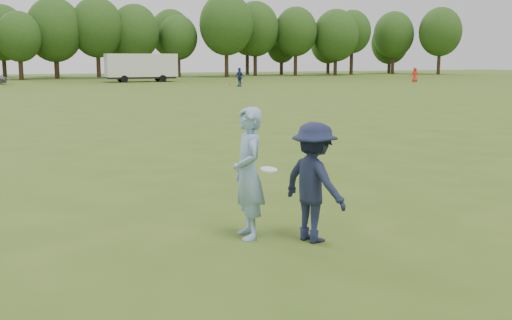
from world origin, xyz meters
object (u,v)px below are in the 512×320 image
object	(u,v)px
thrower	(248,173)
cargo_trailer	(141,66)
player_far_b	(239,77)
field_cone	(229,84)
player_far_c	(415,75)
defender	(314,182)

from	to	relation	value
thrower	cargo_trailer	xyz separation A→B (m)	(11.16, 60.67, 0.74)
thrower	player_far_b	world-z (taller)	thrower
field_cone	player_far_c	bearing A→B (deg)	-1.15
thrower	player_far_b	xyz separation A→B (m)	(17.68, 46.24, -0.13)
thrower	cargo_trailer	distance (m)	61.69
field_cone	defender	bearing A→B (deg)	-108.71
defender	player_far_b	world-z (taller)	defender
player_far_b	thrower	bearing A→B (deg)	-40.63
player_far_b	player_far_c	distance (m)	22.34
defender	cargo_trailer	world-z (taller)	cargo_trailer
player_far_c	field_cone	world-z (taller)	player_far_c
player_far_c	cargo_trailer	bearing A→B (deg)	0.94
thrower	player_far_c	bearing A→B (deg)	146.49
cargo_trailer	player_far_b	bearing A→B (deg)	-65.69
defender	field_cone	xyz separation A→B (m)	(16.66, 49.18, -0.78)
thrower	cargo_trailer	world-z (taller)	cargo_trailer
defender	player_far_c	bearing A→B (deg)	-55.57
defender	field_cone	distance (m)	51.93
defender	field_cone	world-z (taller)	defender
defender	player_far_c	distance (m)	62.45
thrower	field_cone	world-z (taller)	thrower
cargo_trailer	player_far_c	bearing A→B (deg)	-23.46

